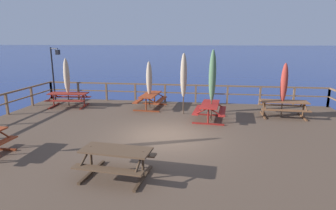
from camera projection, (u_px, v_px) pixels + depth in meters
ground_plane at (165, 156)px, 10.84m from camera, size 600.00×600.00×0.00m
wooden_deck at (165, 146)px, 10.75m from camera, size 16.65×12.25×0.85m
railing_waterside_far at (180, 90)px, 16.24m from camera, size 16.45×0.10×1.09m
picnic_table_mid_right at (210, 108)px, 12.68m from camera, size 1.57×2.03×0.78m
picnic_table_back_left at (116, 157)px, 7.35m from camera, size 1.97×1.56×0.78m
picnic_table_front_left at (151, 98)px, 14.99m from camera, size 1.54×2.15×0.78m
picnic_table_mid_left at (284, 105)px, 13.24m from camera, size 2.21×1.47×0.78m
picnic_table_back_right at (69, 97)px, 15.27m from camera, size 2.21×1.59×0.78m
patio_umbrella_short_back at (212, 76)px, 12.28m from camera, size 0.32×0.32×3.20m
patio_umbrella_short_mid at (184, 76)px, 13.42m from camera, size 0.32×0.32×3.01m
patio_umbrella_short_front at (149, 79)px, 14.83m from camera, size 0.32×0.32×2.51m
patio_umbrella_tall_front at (284, 83)px, 12.99m from camera, size 0.32×0.32×2.57m
patio_umbrella_tall_back_left at (67, 76)px, 15.04m from camera, size 0.32×0.32×2.66m
lamp_post_hooked at (55, 66)px, 16.38m from camera, size 0.67×0.32×3.20m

